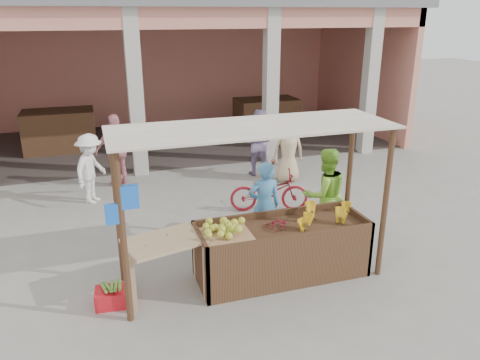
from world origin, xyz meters
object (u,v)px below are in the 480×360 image
object	(u,v)px
red_crate	(113,297)
vendor_green	(325,192)
side_table	(165,249)
vendor_blue	(264,203)
motorcycle	(269,191)
fruit_stall	(281,252)

from	to	relation	value
red_crate	vendor_green	size ratio (longest dim) A/B	0.27
side_table	vendor_blue	xyz separation A→B (m)	(1.84, 0.94, 0.09)
red_crate	vendor_green	bearing A→B (deg)	19.89
red_crate	motorcycle	world-z (taller)	motorcycle
vendor_green	vendor_blue	bearing A→B (deg)	-0.98
side_table	red_crate	world-z (taller)	side_table
red_crate	side_table	bearing A→B (deg)	7.51
fruit_stall	motorcycle	world-z (taller)	motorcycle
fruit_stall	side_table	distance (m)	1.80
vendor_blue	vendor_green	world-z (taller)	vendor_green
vendor_blue	motorcycle	distance (m)	1.67
red_crate	vendor_blue	xyz separation A→B (m)	(2.61, 0.97, 0.71)
red_crate	vendor_blue	bearing A→B (deg)	25.82
fruit_stall	red_crate	size ratio (longest dim) A/B	5.47
fruit_stall	vendor_green	distance (m)	1.60
side_table	fruit_stall	bearing A→B (deg)	-14.12
fruit_stall	vendor_blue	bearing A→B (deg)	86.06
fruit_stall	vendor_blue	distance (m)	1.04
red_crate	vendor_blue	size ratio (longest dim) A/B	0.29
fruit_stall	vendor_green	size ratio (longest dim) A/B	1.46
red_crate	motorcycle	distance (m)	4.10
vendor_green	motorcycle	size ratio (longest dim) A/B	1.06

